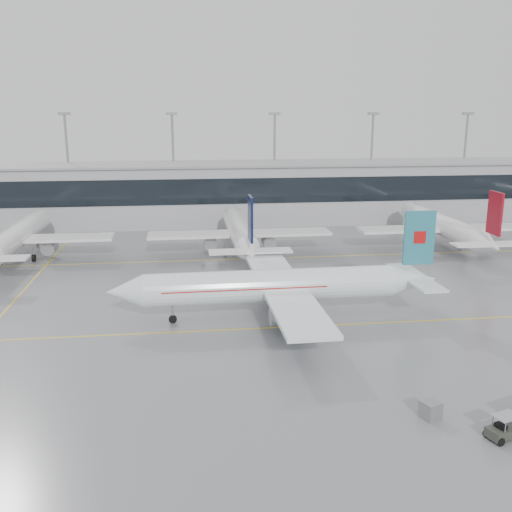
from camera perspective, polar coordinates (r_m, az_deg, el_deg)
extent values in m
plane|color=slate|center=(61.97, 1.37, -7.20)|extent=(320.00, 320.00, 0.00)
cube|color=yellow|center=(61.97, 1.37, -7.20)|extent=(120.00, 0.25, 0.01)
cube|color=yellow|center=(90.35, -1.40, -0.29)|extent=(120.00, 0.25, 0.01)
cube|color=yellow|center=(78.51, -22.62, -3.66)|extent=(0.25, 60.00, 0.01)
cube|color=#A0A0A4|center=(120.52, -2.94, 6.25)|extent=(180.00, 15.00, 12.00)
cube|color=black|center=(112.86, -2.66, 6.49)|extent=(180.00, 0.20, 5.00)
cube|color=gray|center=(119.82, -2.97, 9.19)|extent=(182.00, 16.00, 0.40)
cylinder|color=gray|center=(127.96, -18.24, 8.29)|extent=(0.50, 0.50, 22.00)
cube|color=gray|center=(127.44, -18.64, 13.34)|extent=(2.40, 1.00, 0.60)
cylinder|color=gray|center=(125.63, -8.24, 8.75)|extent=(0.50, 0.50, 22.00)
cube|color=gray|center=(125.09, -8.42, 13.91)|extent=(2.40, 1.00, 0.60)
cylinder|color=gray|center=(127.11, 1.85, 8.95)|extent=(0.50, 0.50, 22.00)
cube|color=gray|center=(126.58, 1.89, 14.05)|extent=(2.40, 1.00, 0.60)
cylinder|color=gray|center=(132.29, 11.42, 8.88)|extent=(0.50, 0.50, 22.00)
cube|color=gray|center=(131.79, 11.66, 13.78)|extent=(2.40, 1.00, 0.60)
cylinder|color=gray|center=(140.76, 20.05, 8.62)|extent=(0.50, 0.50, 22.00)
cube|color=gray|center=(140.28, 20.45, 13.21)|extent=(2.40, 1.00, 0.60)
cylinder|color=white|center=(63.52, 1.44, -2.97)|extent=(27.81, 4.10, 3.64)
cone|color=white|center=(63.00, -12.98, -3.49)|extent=(4.06, 3.71, 3.64)
cone|color=white|center=(68.17, 15.41, -2.29)|extent=(5.66, 3.73, 3.64)
cube|color=white|center=(63.90, 2.77, -3.26)|extent=(5.49, 30.14, 0.45)
cube|color=white|center=(68.17, 15.59, -2.04)|extent=(2.99, 11.61, 0.25)
cube|color=teal|center=(67.15, 16.00, 1.76)|extent=(3.61, 0.41, 6.21)
cylinder|color=gray|center=(59.83, 3.13, -6.01)|extent=(3.63, 2.16, 2.10)
cylinder|color=gray|center=(68.77, 1.60, -3.28)|extent=(3.63, 2.16, 2.10)
cylinder|color=gray|center=(63.56, -8.34, -5.60)|extent=(0.20, 0.20, 1.58)
cylinder|color=black|center=(63.84, -8.31, -6.27)|extent=(0.90, 0.31, 0.90)
cylinder|color=gray|center=(62.35, 4.10, -5.78)|extent=(0.24, 0.24, 1.58)
cylinder|color=black|center=(62.62, 4.08, -6.46)|extent=(1.11, 0.47, 1.10)
cylinder|color=gray|center=(67.16, 3.17, -4.28)|extent=(0.24, 0.24, 1.58)
cylinder|color=black|center=(67.41, 3.16, -4.92)|extent=(1.11, 0.47, 1.10)
cube|color=#B70F0F|center=(67.13, 16.01, 1.84)|extent=(1.41, 0.47, 1.40)
cube|color=#B70F0F|center=(63.06, -1.25, -2.91)|extent=(18.06, 3.97, 0.12)
cylinder|color=white|center=(97.62, -22.64, 1.98)|extent=(3.59, 27.36, 3.59)
cone|color=white|center=(112.53, -20.58, 3.66)|extent=(3.59, 4.00, 3.59)
cube|color=white|center=(96.28, -22.85, 1.56)|extent=(29.64, 5.00, 0.45)
cylinder|color=gray|center=(95.87, -19.93, 0.86)|extent=(2.10, 3.60, 2.10)
cylinder|color=gray|center=(108.23, -21.06, 1.84)|extent=(0.20, 0.20, 1.56)
cylinder|color=black|center=(108.38, -21.02, 1.44)|extent=(0.30, 0.90, 0.90)
cylinder|color=gray|center=(95.10, -21.38, 0.27)|extent=(0.24, 0.24, 1.56)
cylinder|color=black|center=(95.27, -21.34, -0.18)|extent=(0.45, 1.10, 1.10)
cylinder|color=white|center=(94.35, -1.72, 2.69)|extent=(3.59, 27.36, 3.59)
cone|color=white|center=(109.71, -2.49, 4.31)|extent=(3.59, 4.00, 3.59)
cone|color=white|center=(78.35, -0.59, 0.31)|extent=(3.59, 5.60, 3.59)
cube|color=white|center=(92.97, -1.63, 2.27)|extent=(29.64, 5.00, 0.45)
cube|color=white|center=(78.09, -0.57, 0.49)|extent=(11.40, 2.80, 0.25)
cube|color=#0B1235|center=(76.94, -0.56, 3.75)|extent=(0.35, 3.60, 6.12)
cylinder|color=gray|center=(93.46, -4.58, 1.35)|extent=(2.10, 3.60, 2.10)
cylinder|color=gray|center=(94.34, 1.25, 1.51)|extent=(2.10, 3.60, 2.10)
cylinder|color=gray|center=(105.29, -2.25, 2.47)|extent=(0.20, 0.20, 1.56)
cylinder|color=black|center=(105.45, -2.25, 2.05)|extent=(0.30, 0.90, 0.90)
cylinder|color=gray|center=(92.25, -3.17, 0.84)|extent=(0.24, 0.24, 1.56)
cylinder|color=black|center=(92.43, -3.16, 0.37)|extent=(0.45, 1.10, 1.10)
cylinder|color=gray|center=(92.73, 0.04, 0.93)|extent=(0.24, 0.24, 1.56)
cylinder|color=black|center=(92.91, 0.04, 0.46)|extent=(0.45, 1.10, 1.10)
cylinder|color=white|center=(103.56, 17.97, 3.04)|extent=(3.59, 27.36, 3.59)
cone|color=white|center=(117.72, 14.81, 4.53)|extent=(3.59, 4.00, 3.59)
cone|color=white|center=(89.23, 22.36, 0.95)|extent=(3.59, 5.60, 3.59)
cube|color=white|center=(102.31, 18.30, 2.65)|extent=(29.64, 5.00, 0.45)
cube|color=white|center=(89.00, 22.44, 1.11)|extent=(11.40, 2.80, 0.25)
cube|color=maroon|center=(87.99, 22.78, 3.97)|extent=(0.35, 3.60, 6.12)
cylinder|color=gray|center=(101.10, 15.66, 1.84)|extent=(2.10, 3.60, 2.10)
cylinder|color=gray|center=(105.16, 20.50, 1.93)|extent=(2.10, 3.60, 2.10)
cylinder|color=gray|center=(113.62, 15.64, 2.82)|extent=(0.20, 0.20, 1.56)
cylinder|color=black|center=(113.77, 15.62, 2.43)|extent=(0.30, 0.90, 0.90)
cylinder|color=gray|center=(100.75, 17.11, 1.37)|extent=(0.24, 0.24, 1.56)
cylinder|color=black|center=(100.92, 17.08, 0.93)|extent=(0.45, 1.10, 1.10)
cylinder|color=gray|center=(102.97, 19.76, 1.42)|extent=(0.24, 0.24, 1.56)
cylinder|color=black|center=(103.14, 19.72, 1.00)|extent=(0.45, 1.10, 1.10)
cube|color=#31342C|center=(45.93, 23.47, -15.78)|extent=(2.68, 2.00, 0.70)
cube|color=gray|center=(45.52, 23.79, -14.42)|extent=(2.21, 1.84, 0.06)
cube|color=black|center=(45.51, 23.27, -15.40)|extent=(0.73, 0.92, 0.40)
cylinder|color=gray|center=(44.95, 23.67, -15.47)|extent=(0.08, 0.08, 0.90)
cylinder|color=gray|center=(45.56, 22.60, -14.94)|extent=(0.08, 0.08, 0.90)
cylinder|color=gray|center=(46.52, 23.78, -14.43)|extent=(0.08, 0.08, 0.90)
cylinder|color=black|center=(45.08, 23.30, -16.72)|extent=(0.63, 0.38, 0.60)
cylinder|color=black|center=(45.79, 22.04, -16.08)|extent=(0.63, 0.38, 0.60)
cylinder|color=black|center=(47.02, 23.57, -15.41)|extent=(0.63, 0.38, 0.60)
cube|color=slate|center=(46.70, 17.06, -14.49)|extent=(1.73, 1.69, 1.34)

